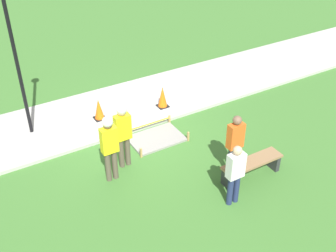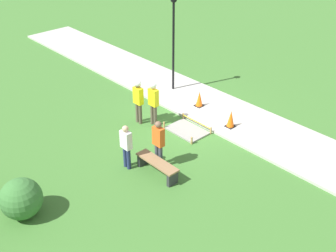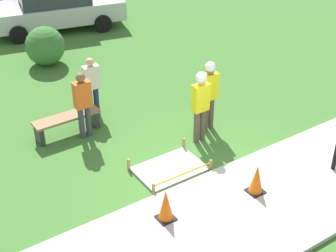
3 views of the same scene
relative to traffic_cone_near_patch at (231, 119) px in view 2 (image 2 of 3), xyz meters
The scene contains 12 objects.
ground_plane 1.68m from the traffic_cone_near_patch, 26.94° to the left, with size 60.00×60.00×0.00m, color #3D702D.
sidewalk 1.65m from the traffic_cone_near_patch, 25.59° to the right, with size 28.00×2.84×0.10m.
wet_concrete_patch 1.74m from the traffic_cone_near_patch, 53.65° to the left, with size 1.55×1.09×0.29m.
traffic_cone_near_patch is the anchor object (origin of this frame).
traffic_cone_far_patch 2.04m from the traffic_cone_near_patch, ahead, with size 0.34×0.34×0.66m.
park_bench 4.02m from the traffic_cone_near_patch, 93.68° to the left, with size 1.66×0.44×0.51m.
worker_supervisor 3.07m from the traffic_cone_near_patch, 40.86° to the left, with size 0.40×0.27×1.85m.
worker_assistant 3.66m from the traffic_cone_near_patch, 39.50° to the left, with size 0.40×0.27×1.84m.
bystander_in_orange_shirt 3.70m from the traffic_cone_near_patch, 89.02° to the left, with size 0.40×0.23×1.73m.
bystander_in_gray_shirt 4.58m from the traffic_cone_near_patch, 81.04° to the left, with size 0.40×0.22×1.62m.
lamppost_near 4.69m from the traffic_cone_near_patch, 10.04° to the right, with size 0.28×0.28×4.18m.
shrub_rounded_near 8.18m from the traffic_cone_near_patch, 83.75° to the left, with size 1.21×1.21×1.21m.
Camera 2 is at (-10.13, 10.58, 8.44)m, focal length 45.00 mm.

